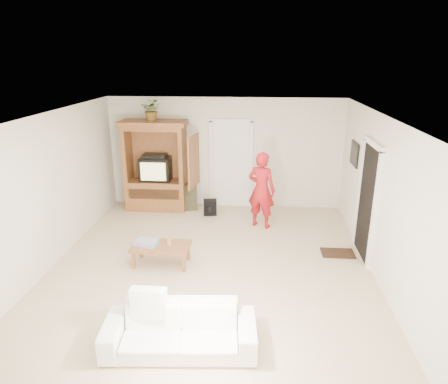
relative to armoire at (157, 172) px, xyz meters
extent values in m
plane|color=tan|center=(1.58, -2.66, -0.91)|extent=(6.00, 6.00, 0.00)
plane|color=white|center=(1.58, -2.66, 1.69)|extent=(6.00, 6.00, 0.00)
plane|color=silver|center=(1.58, 0.34, 0.39)|extent=(5.50, 0.00, 5.50)
plane|color=silver|center=(1.58, -5.66, 0.39)|extent=(5.50, 0.00, 5.50)
plane|color=silver|center=(-1.17, -2.66, 0.39)|extent=(0.00, 6.00, 6.00)
plane|color=silver|center=(4.33, -2.66, 0.39)|extent=(0.00, 6.00, 6.00)
cube|color=#985C2F|center=(-0.02, -0.01, -0.56)|extent=(1.40, 0.60, 0.70)
cube|color=#985C2F|center=(-0.67, -0.01, 0.39)|extent=(0.10, 0.60, 1.20)
cube|color=#985C2F|center=(0.63, -0.01, 0.39)|extent=(0.10, 0.60, 1.20)
cube|color=#985C2F|center=(-0.02, 0.26, 0.39)|extent=(1.40, 0.06, 1.20)
cube|color=#985C2F|center=(-0.02, -0.01, 1.04)|extent=(1.40, 0.60, 0.10)
cube|color=#985C2F|center=(-0.02, -0.01, 1.14)|extent=(1.52, 0.68, 0.10)
cube|color=#985C2F|center=(0.96, -0.48, 0.39)|extent=(0.16, 0.67, 1.15)
cube|color=black|center=(-0.02, 0.02, 0.07)|extent=(0.70, 0.52, 0.55)
cube|color=tan|center=(-0.02, -0.25, 0.07)|extent=(0.58, 0.02, 0.42)
cube|color=black|center=(-0.02, -0.01, 0.38)|extent=(0.55, 0.35, 0.08)
cube|color=brown|center=(-0.02, -0.30, -0.46)|extent=(1.19, 0.03, 0.25)
cube|color=white|center=(1.73, 0.31, 0.11)|extent=(0.85, 0.05, 2.04)
cube|color=black|center=(4.30, -2.06, 0.11)|extent=(0.05, 0.90, 2.04)
cube|color=black|center=(4.31, -0.76, 0.69)|extent=(0.03, 0.60, 0.48)
cube|color=#382316|center=(3.88, -2.06, -0.90)|extent=(0.60, 0.40, 0.02)
imported|color=#4C7238|center=(-0.02, -0.03, 1.43)|extent=(0.46, 0.40, 0.49)
imported|color=#AA161B|center=(2.45, -0.90, -0.09)|extent=(0.70, 0.59, 1.64)
imported|color=white|center=(1.44, -4.80, -0.64)|extent=(1.93, 0.88, 0.55)
cube|color=brown|center=(0.71, -2.72, -0.56)|extent=(1.01, 0.57, 0.05)
cube|color=brown|center=(0.27, -2.92, -0.75)|extent=(0.06, 0.06, 0.32)
cube|color=brown|center=(0.28, -2.50, -0.75)|extent=(0.06, 0.06, 0.32)
cube|color=brown|center=(1.14, -2.94, -0.75)|extent=(0.06, 0.06, 0.32)
cube|color=brown|center=(1.15, -2.52, -0.75)|extent=(0.06, 0.06, 0.32)
cube|color=#E14B9C|center=(0.46, -2.72, -0.50)|extent=(0.43, 0.36, 0.08)
cylinder|color=tan|center=(0.85, -2.67, -0.49)|extent=(0.08, 0.08, 0.10)
camera|label=1|loc=(2.32, -8.86, 2.56)|focal=32.00mm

